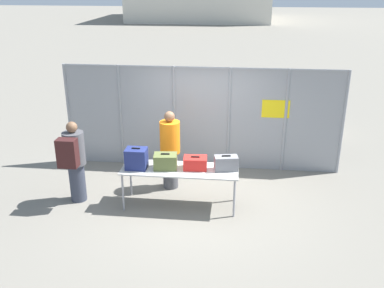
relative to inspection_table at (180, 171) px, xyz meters
The scene contains 10 objects.
ground_plane 0.77m from the inspection_table, 29.48° to the left, with size 120.00×120.00×0.00m, color slate.
fence_section 1.96m from the inspection_table, 82.58° to the left, with size 6.24×0.07×2.34m.
inspection_table is the anchor object (origin of this frame).
suitcase_navy 0.85m from the inspection_table, behind, with size 0.39×0.31×0.41m.
suitcase_olive 0.33m from the inspection_table, behind, with size 0.46×0.35×0.30m.
suitcase_red 0.33m from the inspection_table, ahead, with size 0.45×0.33×0.25m.
suitcase_grey 0.88m from the inspection_table, ahead, with size 0.47×0.31×0.29m.
traveler_hooded 2.04m from the inspection_table, behind, with size 0.40×0.63×1.63m.
security_worker_near 0.83m from the inspection_table, 111.86° to the left, with size 0.41×0.41×1.66m.
utility_trailer 5.13m from the inspection_table, 64.33° to the left, with size 3.29×2.04×0.62m.
Camera 1 is at (0.80, -7.36, 4.13)m, focal length 40.00 mm.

